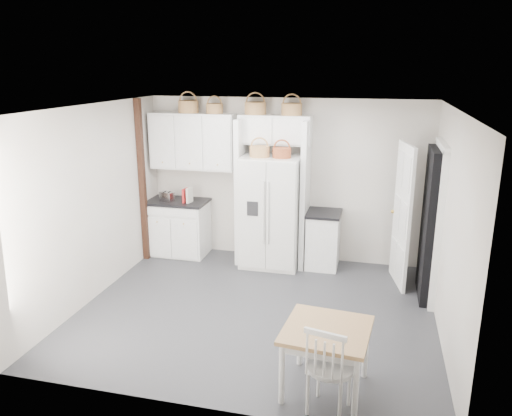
# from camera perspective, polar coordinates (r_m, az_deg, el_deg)

# --- Properties ---
(floor) EXTENTS (4.50, 4.50, 0.00)m
(floor) POSITION_cam_1_polar(r_m,az_deg,el_deg) (6.65, 0.06, -11.57)
(floor) COLOR #343437
(floor) RESTS_ON ground
(ceiling) EXTENTS (4.50, 4.50, 0.00)m
(ceiling) POSITION_cam_1_polar(r_m,az_deg,el_deg) (5.92, 0.06, 11.38)
(ceiling) COLOR white
(ceiling) RESTS_ON wall_back
(wall_back) EXTENTS (4.50, 0.00, 4.50)m
(wall_back) POSITION_cam_1_polar(r_m,az_deg,el_deg) (8.05, 3.44, 3.20)
(wall_back) COLOR #B5A89B
(wall_back) RESTS_ON floor
(wall_left) EXTENTS (0.00, 4.00, 4.00)m
(wall_left) POSITION_cam_1_polar(r_m,az_deg,el_deg) (7.02, -18.09, 0.52)
(wall_left) COLOR #B5A89B
(wall_left) RESTS_ON floor
(wall_right) EXTENTS (0.00, 4.00, 4.00)m
(wall_right) POSITION_cam_1_polar(r_m,az_deg,el_deg) (6.06, 21.24, -2.17)
(wall_right) COLOR #B5A89B
(wall_right) RESTS_ON floor
(refrigerator) EXTENTS (0.90, 0.73, 1.75)m
(refrigerator) POSITION_cam_1_polar(r_m,az_deg,el_deg) (7.81, 1.78, -0.40)
(refrigerator) COLOR silver
(refrigerator) RESTS_ON floor
(base_cab_left) EXTENTS (0.96, 0.61, 0.89)m
(base_cab_left) POSITION_cam_1_polar(r_m,az_deg,el_deg) (8.49, -8.84, -2.28)
(base_cab_left) COLOR silver
(base_cab_left) RESTS_ON floor
(base_cab_right) EXTENTS (0.49, 0.58, 0.85)m
(base_cab_right) POSITION_cam_1_polar(r_m,az_deg,el_deg) (7.92, 7.66, -3.71)
(base_cab_right) COLOR silver
(base_cab_right) RESTS_ON floor
(dining_table) EXTENTS (0.88, 0.88, 0.67)m
(dining_table) POSITION_cam_1_polar(r_m,az_deg,el_deg) (5.09, 7.95, -16.74)
(dining_table) COLOR olive
(dining_table) RESTS_ON floor
(windsor_chair) EXTENTS (0.51, 0.48, 0.88)m
(windsor_chair) POSITION_cam_1_polar(r_m,az_deg,el_deg) (4.78, 8.44, -17.64)
(windsor_chair) COLOR silver
(windsor_chair) RESTS_ON floor
(counter_left) EXTENTS (1.00, 0.65, 0.04)m
(counter_left) POSITION_cam_1_polar(r_m,az_deg,el_deg) (8.36, -8.98, 0.74)
(counter_left) COLOR black
(counter_left) RESTS_ON base_cab_left
(counter_right) EXTENTS (0.52, 0.62, 0.04)m
(counter_right) POSITION_cam_1_polar(r_m,az_deg,el_deg) (7.78, 7.78, -0.61)
(counter_right) COLOR black
(counter_right) RESTS_ON base_cab_right
(toaster) EXTENTS (0.26, 0.19, 0.16)m
(toaster) POSITION_cam_1_polar(r_m,az_deg,el_deg) (8.30, -10.12, 1.29)
(toaster) COLOR silver
(toaster) RESTS_ON counter_left
(cookbook_red) EXTENTS (0.05, 0.16, 0.23)m
(cookbook_red) POSITION_cam_1_polar(r_m,az_deg,el_deg) (8.19, -8.10, 1.43)
(cookbook_red) COLOR #B01C1D
(cookbook_red) RESTS_ON counter_left
(cookbook_cream) EXTENTS (0.06, 0.17, 0.25)m
(cookbook_cream) POSITION_cam_1_polar(r_m,az_deg,el_deg) (8.16, -7.61, 1.46)
(cookbook_cream) COLOR beige
(cookbook_cream) RESTS_ON counter_left
(basket_upper_b) EXTENTS (0.32, 0.32, 0.19)m
(basket_upper_b) POSITION_cam_1_polar(r_m,az_deg,el_deg) (8.14, -7.74, 11.39)
(basket_upper_b) COLOR #A27847
(basket_upper_b) RESTS_ON upper_cabinet
(basket_upper_c) EXTENTS (0.27, 0.27, 0.15)m
(basket_upper_c) POSITION_cam_1_polar(r_m,az_deg,el_deg) (7.99, -4.75, 11.26)
(basket_upper_c) COLOR #A27847
(basket_upper_c) RESTS_ON upper_cabinet
(basket_bridge_a) EXTENTS (0.33, 0.33, 0.19)m
(basket_bridge_a) POSITION_cam_1_polar(r_m,az_deg,el_deg) (7.81, -0.08, 11.33)
(basket_bridge_a) COLOR #A27847
(basket_bridge_a) RESTS_ON bridge_cabinet
(basket_bridge_b) EXTENTS (0.31, 0.31, 0.18)m
(basket_bridge_b) POSITION_cam_1_polar(r_m,az_deg,el_deg) (7.69, 4.10, 11.19)
(basket_bridge_b) COLOR #A27847
(basket_bridge_b) RESTS_ON bridge_cabinet
(basket_fridge_a) EXTENTS (0.30, 0.30, 0.16)m
(basket_fridge_a) POSITION_cam_1_polar(r_m,az_deg,el_deg) (7.54, 0.41, 6.46)
(basket_fridge_a) COLOR #A27847
(basket_fridge_a) RESTS_ON refrigerator
(basket_fridge_b) EXTENTS (0.28, 0.28, 0.15)m
(basket_fridge_b) POSITION_cam_1_polar(r_m,az_deg,el_deg) (7.47, 2.97, 6.31)
(basket_fridge_b) COLOR brown
(basket_fridge_b) RESTS_ON refrigerator
(upper_cabinet) EXTENTS (1.40, 0.34, 0.90)m
(upper_cabinet) POSITION_cam_1_polar(r_m,az_deg,el_deg) (8.18, -7.20, 7.58)
(upper_cabinet) COLOR silver
(upper_cabinet) RESTS_ON wall_back
(bridge_cabinet) EXTENTS (1.12, 0.34, 0.45)m
(bridge_cabinet) POSITION_cam_1_polar(r_m,az_deg,el_deg) (7.77, 2.21, 8.94)
(bridge_cabinet) COLOR silver
(bridge_cabinet) RESTS_ON wall_back
(fridge_panel_left) EXTENTS (0.08, 0.60, 2.30)m
(fridge_panel_left) POSITION_cam_1_polar(r_m,az_deg,el_deg) (7.94, -1.66, 1.94)
(fridge_panel_left) COLOR silver
(fridge_panel_left) RESTS_ON floor
(fridge_panel_right) EXTENTS (0.08, 0.60, 2.30)m
(fridge_panel_right) POSITION_cam_1_polar(r_m,az_deg,el_deg) (7.74, 5.64, 1.50)
(fridge_panel_right) COLOR silver
(fridge_panel_right) RESTS_ON floor
(trim_post) EXTENTS (0.09, 0.09, 2.60)m
(trim_post) POSITION_cam_1_polar(r_m,az_deg,el_deg) (8.13, -12.87, 2.96)
(trim_post) COLOR black
(trim_post) RESTS_ON floor
(doorway_void) EXTENTS (0.18, 0.85, 2.05)m
(doorway_void) POSITION_cam_1_polar(r_m,az_deg,el_deg) (7.07, 19.35, -1.80)
(doorway_void) COLOR black
(doorway_void) RESTS_ON floor
(door_slab) EXTENTS (0.21, 0.79, 2.05)m
(door_slab) POSITION_cam_1_polar(r_m,az_deg,el_deg) (7.36, 16.34, -0.85)
(door_slab) COLOR white
(door_slab) RESTS_ON floor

